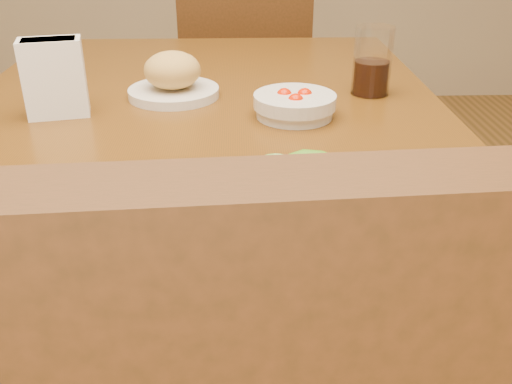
{
  "coord_description": "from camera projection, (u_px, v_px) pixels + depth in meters",
  "views": [
    {
      "loc": [
        0.07,
        -0.88,
        1.09
      ],
      "look_at": [
        0.08,
        -0.34,
        0.82
      ],
      "focal_mm": 40.0,
      "sensor_mm": 36.0,
      "label": 1
    }
  ],
  "objects": [
    {
      "name": "dining_table",
      "position": [
        201.0,
        187.0,
        0.98
      ],
      "size": [
        0.9,
        1.4,
        0.75
      ],
      "color": "#5A310A",
      "rests_on": "ground_plane"
    },
    {
      "name": "chair_far",
      "position": [
        246.0,
        87.0,
        1.99
      ],
      "size": [
        0.45,
        0.45,
        0.95
      ],
      "rotation": [
        0.0,
        0.0,
        3.12
      ],
      "color": "#49250F",
      "rests_on": "ground_plane"
    },
    {
      "name": "salad_plate",
      "position": [
        267.0,
        229.0,
        0.6
      ],
      "size": [
        0.31,
        0.31,
        0.09
      ],
      "rotation": [
        0.0,
        0.0,
        -0.28
      ],
      "color": "silver",
      "rests_on": "dining_table"
    },
    {
      "name": "bread_plate",
      "position": [
        173.0,
        79.0,
        1.08
      ],
      "size": [
        0.17,
        0.17,
        0.09
      ],
      "color": "silver",
      "rests_on": "dining_table"
    },
    {
      "name": "tomato_bowl",
      "position": [
        295.0,
        105.0,
        0.99
      ],
      "size": [
        0.14,
        0.14,
        0.05
      ],
      "color": "silver",
      "rests_on": "dining_table"
    },
    {
      "name": "drinking_glass",
      "position": [
        372.0,
        66.0,
        1.09
      ],
      "size": [
        0.07,
        0.07,
        0.13
      ],
      "color": "silver",
      "rests_on": "dining_table"
    },
    {
      "name": "napkin_holder",
      "position": [
        54.0,
        76.0,
        0.97
      ],
      "size": [
        0.11,
        0.08,
        0.13
      ],
      "rotation": [
        0.0,
        0.0,
        0.22
      ],
      "color": "white",
      "rests_on": "dining_table"
    }
  ]
}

